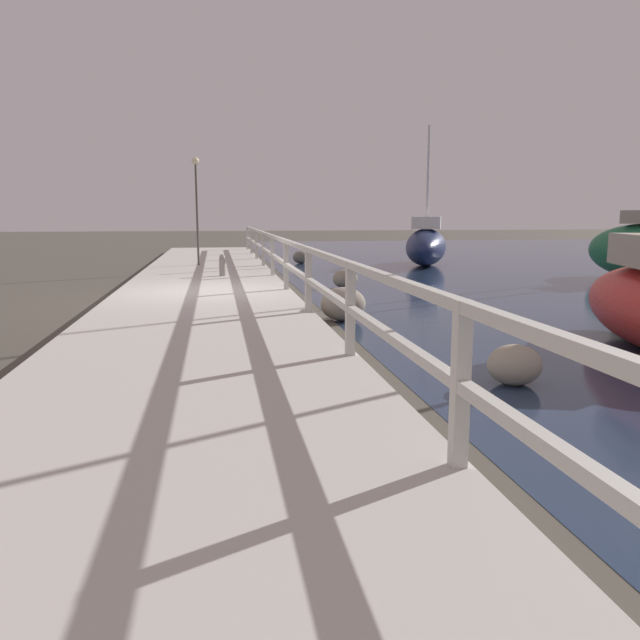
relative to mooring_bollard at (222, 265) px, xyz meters
name	(u,v)px	position (x,y,z in m)	size (l,w,h in m)	color
ground_plane	(205,302)	(-0.42, -3.25, -0.51)	(120.00, 120.00, 0.00)	#4C473D
dock_walkway	(205,296)	(-0.42, -3.25, -0.40)	(3.68, 36.00, 0.23)	beige
railing	(286,255)	(1.32, -3.25, 0.45)	(0.10, 32.50, 1.07)	beige
boulder_downstream	(514,365)	(2.97, -10.45, -0.29)	(0.59, 0.53, 0.44)	gray
boulder_upstream	(301,257)	(3.01, 6.78, -0.28)	(0.64, 0.57, 0.48)	#666056
boulder_mid_strip	(343,304)	(1.98, -6.10, -0.22)	(0.78, 0.70, 0.59)	gray
boulder_far_strip	(345,279)	(3.00, -1.36, -0.28)	(0.63, 0.56, 0.47)	slate
mooring_bollard	(222,265)	(0.00, 0.00, 0.00)	(0.17, 0.17, 0.56)	gray
dock_lamp	(196,192)	(-0.71, 3.75, 2.00)	(0.23, 0.23, 3.35)	#514C47
sailboat_navy	(426,245)	(7.39, 5.28, 0.22)	(3.16, 5.28, 4.93)	#192347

